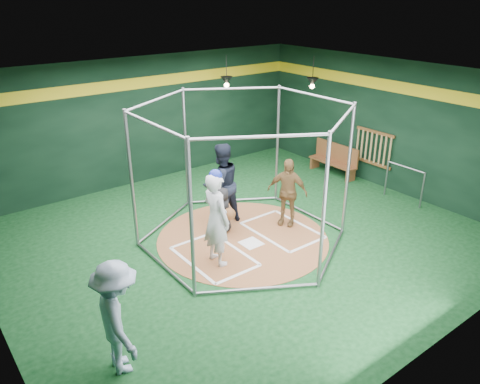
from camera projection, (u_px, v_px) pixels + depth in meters
room_shell at (243, 165)px, 9.73m from camera, size 10.10×9.10×3.53m
clay_disc at (243, 238)px, 10.42m from camera, size 3.80×3.80×0.01m
home_plate at (251, 243)px, 10.20m from camera, size 0.43×0.43×0.01m
batter_box_left at (214, 256)px, 9.71m from camera, size 1.17×1.77×0.01m
batter_box_right at (282, 230)px, 10.77m from camera, size 1.17×1.77×0.01m
batting_cage at (243, 176)px, 9.83m from camera, size 4.05×4.67×3.00m
bat_rack at (373, 148)px, 13.05m from camera, size 0.07×1.25×0.98m
pendant_lamp_near at (226, 81)px, 13.18m from camera, size 0.34×0.34×0.90m
pendant_lamp_far at (312, 82)px, 13.02m from camera, size 0.34×0.34×0.90m
batter_figure at (216, 218)px, 9.14m from camera, size 0.47×0.71×2.00m
visitor_leopard at (287, 192)px, 10.76m from camera, size 0.84×1.01×1.62m
catcher_figure at (223, 211)px, 10.48m from camera, size 0.61×0.64×1.08m
umpire at (221, 184)px, 10.79m from camera, size 0.95×0.74×1.94m
bystander_blue at (118, 318)px, 6.54m from camera, size 0.80×1.22×1.77m
dugout_bench at (334, 159)px, 13.91m from camera, size 0.37×1.60×0.93m
steel_railing at (405, 178)px, 12.02m from camera, size 0.05×1.12×0.97m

